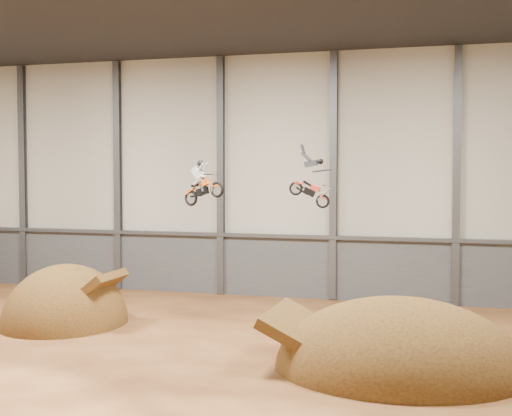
{
  "coord_description": "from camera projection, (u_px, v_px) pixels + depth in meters",
  "views": [
    {
      "loc": [
        10.16,
        -24.81,
        7.3
      ],
      "look_at": [
        1.91,
        4.0,
        5.73
      ],
      "focal_mm": 50.0,
      "sensor_mm": 36.0,
      "label": 1
    }
  ],
  "objects": [
    {
      "name": "steel_column_2",
      "position": [
        221.0,
        176.0,
        41.76
      ],
      "size": [
        0.4,
        0.36,
        13.9
      ],
      "primitive_type": "cube",
      "color": "#47494F",
      "rests_on": "ground"
    },
    {
      "name": "steel_column_3",
      "position": [
        333.0,
        176.0,
        39.92
      ],
      "size": [
        0.4,
        0.36,
        13.9
      ],
      "primitive_type": "cube",
      "color": "#47494F",
      "rests_on": "ground"
    },
    {
      "name": "steel_column_4",
      "position": [
        457.0,
        176.0,
        38.09
      ],
      "size": [
        0.4,
        0.36,
        13.9
      ],
      "primitive_type": "cube",
      "color": "#47494F",
      "rests_on": "ground"
    },
    {
      "name": "fmx_rider_a",
      "position": [
        205.0,
        179.0,
        32.19
      ],
      "size": [
        2.87,
        1.7,
        2.58
      ],
      "primitive_type": null,
      "rotation": [
        0.0,
        -0.27,
        -0.33
      ],
      "color": "#EF590D"
    },
    {
      "name": "back_wall",
      "position": [
        277.0,
        176.0,
        41.03
      ],
      "size": [
        40.0,
        0.1,
        14.0
      ],
      "primitive_type": "cube",
      "color": "beige",
      "rests_on": "ground"
    },
    {
      "name": "steel_column_1",
      "position": [
        118.0,
        176.0,
        43.59
      ],
      "size": [
        0.4,
        0.36,
        13.9
      ],
      "primitive_type": "cube",
      "color": "#47494F",
      "rests_on": "ground"
    },
    {
      "name": "steel_column_0",
      "position": [
        23.0,
        175.0,
        45.42
      ],
      "size": [
        0.4,
        0.36,
        13.9
      ],
      "primitive_type": "cube",
      "color": "#47494F",
      "rests_on": "ground"
    },
    {
      "name": "floor",
      "position": [
        179.0,
        363.0,
        27.0
      ],
      "size": [
        40.0,
        40.0,
        0.0
      ],
      "primitive_type": "plane",
      "color": "#542F16",
      "rests_on": "ground"
    },
    {
      "name": "fmx_rider_b",
      "position": [
        306.0,
        176.0,
        30.45
      ],
      "size": [
        3.16,
        0.72,
        2.98
      ],
      "primitive_type": null,
      "rotation": [
        0.0,
        0.43,
        -0.0
      ],
      "color": "red"
    },
    {
      "name": "takeoff_ramp",
      "position": [
        66.0,
        324.0,
        33.94
      ],
      "size": [
        5.71,
        6.59,
        5.71
      ],
      "primitive_type": "ellipsoid",
      "color": "#3B250E",
      "rests_on": "ground"
    },
    {
      "name": "lower_band_back",
      "position": [
        276.0,
        267.0,
        41.21
      ],
      "size": [
        39.8,
        0.18,
        3.5
      ],
      "primitive_type": "cube",
      "color": "#4A4D51",
      "rests_on": "ground"
    },
    {
      "name": "steel_rail",
      "position": [
        276.0,
        236.0,
        40.97
      ],
      "size": [
        39.8,
        0.35,
        0.2
      ],
      "primitive_type": "cube",
      "color": "#47494F",
      "rests_on": "lower_band_back"
    },
    {
      "name": "landing_ramp",
      "position": [
        399.0,
        369.0,
        26.17
      ],
      "size": [
        9.18,
        8.12,
        5.29
      ],
      "primitive_type": "ellipsoid",
      "color": "#3B250E",
      "rests_on": "ground"
    }
  ]
}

